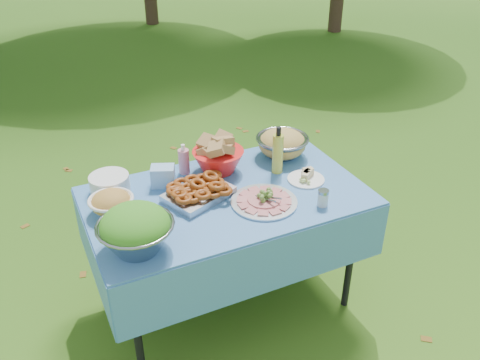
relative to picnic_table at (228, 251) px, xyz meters
name	(u,v)px	position (x,y,z in m)	size (l,w,h in m)	color
ground	(228,301)	(0.00, 0.00, -0.38)	(80.00, 80.00, 0.00)	#103409
picnic_table	(228,251)	(0.00, 0.00, 0.00)	(1.46, 0.86, 0.76)	#7BBBED
salad_bowl	(136,230)	(-0.55, -0.25, 0.49)	(0.34, 0.34, 0.22)	gray
pasta_bowl_white	(111,202)	(-0.58, 0.09, 0.44)	(0.22, 0.22, 0.12)	white
plate_stack	(110,184)	(-0.55, 0.30, 0.43)	(0.21, 0.21, 0.09)	white
wipes_box	(163,176)	(-0.27, 0.24, 0.44)	(0.13, 0.09, 0.11)	#95C4F2
sanitizer_bottle	(184,159)	(-0.12, 0.32, 0.47)	(0.06, 0.06, 0.18)	pink
bread_bowl	(218,156)	(0.06, 0.26, 0.48)	(0.29, 0.29, 0.19)	red
pasta_bowl_steel	(282,143)	(0.48, 0.26, 0.46)	(0.31, 0.31, 0.17)	gray
fried_tray	(198,191)	(-0.14, 0.04, 0.42)	(0.34, 0.24, 0.08)	#BCBBC0
charcuterie_platter	(264,196)	(0.14, -0.15, 0.42)	(0.35, 0.35, 0.08)	silver
oil_bottle	(278,150)	(0.36, 0.10, 0.52)	(0.06, 0.06, 0.28)	gold
cheese_plate	(306,176)	(0.46, -0.05, 0.41)	(0.21, 0.21, 0.06)	white
shaker	(323,198)	(0.40, -0.30, 0.43)	(0.06, 0.06, 0.09)	silver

